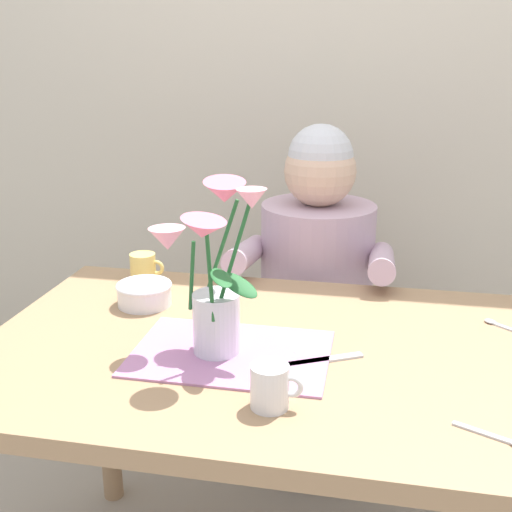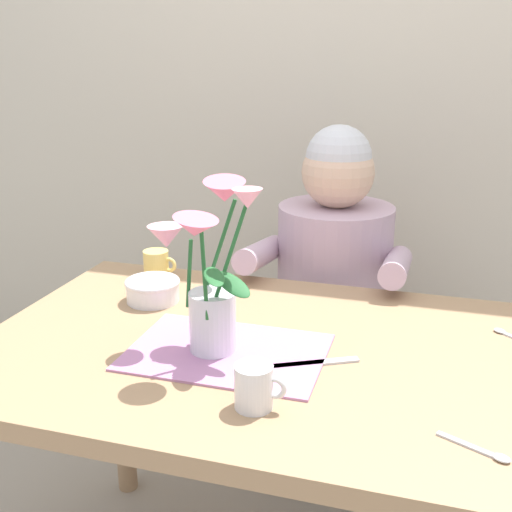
# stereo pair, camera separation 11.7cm
# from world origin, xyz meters

# --- Properties ---
(wood_panel_backdrop) EXTENTS (4.00, 0.10, 2.50)m
(wood_panel_backdrop) POSITION_xyz_m (0.00, 1.05, 1.25)
(wood_panel_backdrop) COLOR beige
(wood_panel_backdrop) RESTS_ON ground_plane
(dining_table) EXTENTS (1.20, 0.80, 0.74)m
(dining_table) POSITION_xyz_m (0.00, 0.00, 0.64)
(dining_table) COLOR #9E7A56
(dining_table) RESTS_ON ground_plane
(seated_person) EXTENTS (0.45, 0.47, 1.14)m
(seated_person) POSITION_xyz_m (0.05, 0.62, 0.56)
(seated_person) COLOR #4C4C56
(seated_person) RESTS_ON ground_plane
(striped_placemat) EXTENTS (0.40, 0.28, 0.00)m
(striped_placemat) POSITION_xyz_m (-0.06, -0.06, 0.74)
(striped_placemat) COLOR #B275A3
(striped_placemat) RESTS_ON dining_table
(flower_vase) EXTENTS (0.26, 0.28, 0.35)m
(flower_vase) POSITION_xyz_m (-0.09, -0.05, 0.91)
(flower_vase) COLOR silver
(flower_vase) RESTS_ON dining_table
(ceramic_bowl) EXTENTS (0.14, 0.14, 0.06)m
(ceramic_bowl) POSITION_xyz_m (-0.33, 0.16, 0.77)
(ceramic_bowl) COLOR white
(ceramic_bowl) RESTS_ON dining_table
(dinner_knife) EXTENTS (0.18, 0.10, 0.00)m
(dinner_knife) POSITION_xyz_m (0.12, -0.05, 0.74)
(dinner_knife) COLOR silver
(dinner_knife) RESTS_ON dining_table
(ceramic_mug) EXTENTS (0.09, 0.07, 0.08)m
(ceramic_mug) POSITION_xyz_m (-0.38, 0.31, 0.78)
(ceramic_mug) COLOR #E5C666
(ceramic_mug) RESTS_ON dining_table
(coffee_cup) EXTENTS (0.09, 0.07, 0.08)m
(coffee_cup) POSITION_xyz_m (0.06, -0.24, 0.78)
(coffee_cup) COLOR silver
(coffee_cup) RESTS_ON dining_table
(spoon_0) EXTENTS (0.11, 0.06, 0.01)m
(spoon_0) POSITION_xyz_m (0.44, -0.26, 0.74)
(spoon_0) COLOR silver
(spoon_0) RESTS_ON dining_table
(spoon_1) EXTENTS (0.02, 0.12, 0.01)m
(spoon_1) POSITION_xyz_m (-0.15, 0.14, 0.74)
(spoon_1) COLOR silver
(spoon_1) RESTS_ON dining_table
(spoon_2) EXTENTS (0.02, 0.12, 0.01)m
(spoon_2) POSITION_xyz_m (0.08, 0.01, 0.74)
(spoon_2) COLOR silver
(spoon_2) RESTS_ON dining_table
(spoon_3) EXTENTS (0.10, 0.09, 0.01)m
(spoon_3) POSITION_xyz_m (0.51, 0.19, 0.74)
(spoon_3) COLOR silver
(spoon_3) RESTS_ON dining_table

